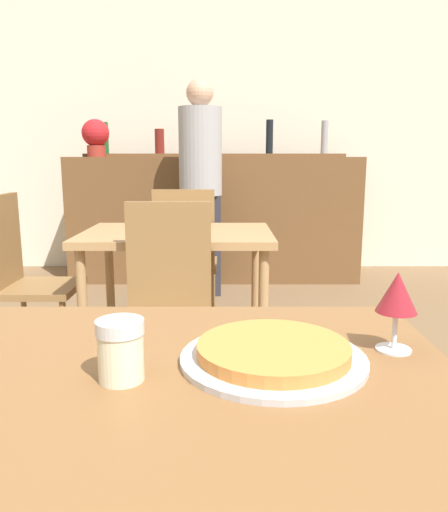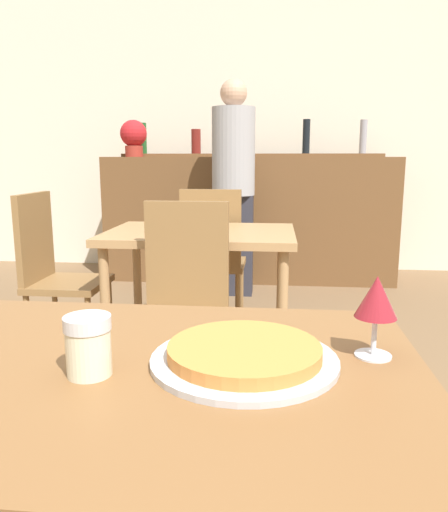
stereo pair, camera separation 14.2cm
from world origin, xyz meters
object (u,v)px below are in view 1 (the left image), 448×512
at_px(wine_glass, 396,295).
at_px(chair_far_side_left, 22,270).
at_px(person_standing, 200,181).
at_px(potted_plant, 95,136).
at_px(chair_far_side_front, 167,297).
at_px(cheese_shaker, 120,350).
at_px(chair_far_side_back, 185,252).
at_px(pizza_tray, 273,354).

bearing_deg(wine_glass, chair_far_side_left, 130.09).
xyz_separation_m(person_standing, potted_plant, (-0.95, 0.53, 0.37)).
distance_m(chair_far_side_front, cheese_shaker, 1.34).
relative_size(chair_far_side_left, cheese_shaker, 8.57).
relative_size(chair_far_side_left, person_standing, 0.54).
relative_size(chair_far_side_back, potted_plant, 2.80).
relative_size(wine_glass, potted_plant, 0.48).
xyz_separation_m(person_standing, wine_glass, (0.52, -3.07, -0.08)).
bearing_deg(pizza_tray, cheese_shaker, -164.01).
bearing_deg(cheese_shaker, chair_far_side_back, 91.78).
bearing_deg(chair_far_side_left, wine_glass, -139.91).
height_order(pizza_tray, cheese_shaker, cheese_shaker).
bearing_deg(pizza_tray, wine_glass, 13.24).
height_order(chair_far_side_front, wine_glass, chair_far_side_front).
xyz_separation_m(chair_far_side_front, chair_far_side_back, (-0.00, 1.03, 0.00)).
bearing_deg(potted_plant, person_standing, -29.12).
bearing_deg(chair_far_side_front, chair_far_side_back, 90.00).
bearing_deg(person_standing, potted_plant, 150.88).
relative_size(chair_far_side_back, chair_far_side_left, 1.00).
bearing_deg(wine_glass, chair_far_side_front, 116.53).
xyz_separation_m(cheese_shaker, person_standing, (-0.01, 3.20, 0.14)).
bearing_deg(chair_far_side_back, chair_far_side_left, 31.72).
xyz_separation_m(pizza_tray, person_standing, (-0.28, 3.13, 0.17)).
xyz_separation_m(chair_far_side_back, chair_far_side_left, (-0.84, -0.52, 0.00)).
height_order(pizza_tray, potted_plant, potted_plant).
bearing_deg(chair_far_side_back, cheese_shaker, 91.78).
height_order(pizza_tray, wine_glass, wine_glass).
relative_size(pizza_tray, person_standing, 0.20).
distance_m(chair_far_side_back, chair_far_side_left, 0.98).
height_order(chair_far_side_front, chair_far_side_back, same).
bearing_deg(person_standing, pizza_tray, -84.91).
distance_m(pizza_tray, person_standing, 3.15).
bearing_deg(cheese_shaker, chair_far_side_left, 116.50).
distance_m(chair_far_side_left, cheese_shaker, 2.06).
distance_m(chair_far_side_left, person_standing, 1.70).
height_order(chair_far_side_back, chair_far_side_left, same).
bearing_deg(person_standing, chair_far_side_back, -94.09).
bearing_deg(chair_far_side_back, wine_glass, 104.85).
distance_m(chair_far_side_left, potted_plant, 2.07).
height_order(chair_far_side_front, pizza_tray, chair_far_side_front).
height_order(chair_far_side_front, cheese_shaker, chair_far_side_front).
distance_m(chair_far_side_back, pizza_tray, 2.30).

